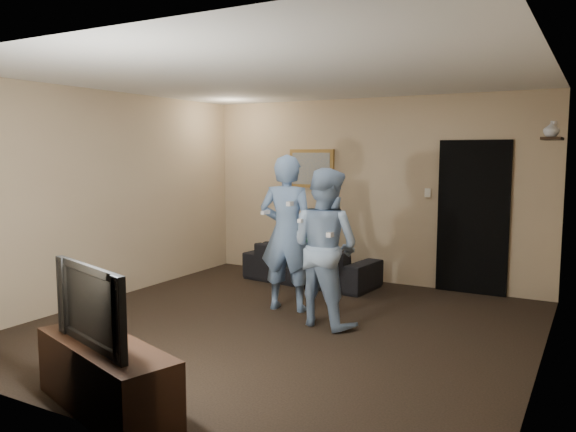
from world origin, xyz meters
The scene contains 19 objects.
ground centered at (0.00, 0.00, 0.00)m, with size 5.00×5.00×0.00m, color black.
ceiling centered at (0.00, 0.00, 2.60)m, with size 5.00×5.00×0.04m, color silver.
wall_back centered at (0.00, 2.50, 1.30)m, with size 5.00×0.04×2.60m, color tan.
wall_front centered at (0.00, -2.50, 1.30)m, with size 5.00×0.04×2.60m, color tan.
wall_left centered at (-2.50, 0.00, 1.30)m, with size 0.04×5.00×2.60m, color tan.
wall_right centered at (2.50, 0.00, 1.30)m, with size 0.04×5.00×2.60m, color tan.
sofa centered at (-0.65, 1.96, 0.28)m, with size 1.90×0.74×0.56m, color black.
throw_pillow centered at (-0.85, 1.96, 0.48)m, with size 0.44×0.14×0.44m, color #194D44.
painting_frame centered at (-0.90, 2.48, 1.60)m, with size 0.72×0.05×0.57m, color olive.
painting_canvas centered at (-0.90, 2.45, 1.60)m, with size 0.62×0.01×0.47m, color slate.
doorway centered at (1.45, 2.47, 1.00)m, with size 0.90×0.06×2.00m, color black.
light_switch centered at (0.85, 2.48, 1.30)m, with size 0.08×0.02×0.12m, color silver.
wall_shelf centered at (2.39, 1.80, 1.99)m, with size 0.20×0.60×0.03m, color black.
shelf_vase centered at (2.39, 1.58, 2.09)m, with size 0.16×0.16×0.17m, color silver.
shelf_figurine centered at (2.39, 1.92, 2.09)m, with size 0.06×0.06×0.18m, color silver.
tv_console centered at (-0.13, -2.29, 0.25)m, with size 1.38×0.44×0.49m, color black.
television centered at (-0.13, -2.29, 0.79)m, with size 1.00×0.13×0.58m, color black.
wii_player_left centered at (-0.28, 0.62, 0.91)m, with size 0.73×0.56×1.82m.
wii_player_right centered at (0.35, 0.31, 0.84)m, with size 0.94×0.81×1.68m.
Camera 1 is at (2.88, -5.01, 1.85)m, focal length 35.00 mm.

